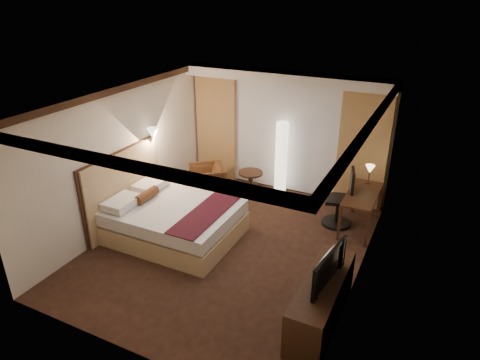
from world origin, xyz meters
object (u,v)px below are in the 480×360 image
at_px(floor_lamp, 281,159).
at_px(side_table, 251,184).
at_px(bed, 175,221).
at_px(dresser, 321,301).
at_px(office_chair, 338,197).
at_px(television, 323,262).
at_px(desk, 360,211).
at_px(armchair, 207,179).

bearing_deg(floor_lamp, side_table, -142.34).
bearing_deg(bed, dresser, -17.27).
bearing_deg(bed, office_chair, 34.51).
relative_size(side_table, dresser, 0.34).
distance_m(dresser, television, 0.63).
height_order(bed, side_table, bed).
relative_size(floor_lamp, television, 1.71).
height_order(bed, dresser, dresser).
bearing_deg(side_table, desk, -7.24).
xyz_separation_m(armchair, office_chair, (2.95, -0.04, 0.22)).
bearing_deg(side_table, bed, -104.52).
relative_size(bed, dresser, 1.28).
relative_size(office_chair, television, 1.20).
relative_size(desk, office_chair, 1.10).
distance_m(bed, side_table, 2.21).
relative_size(bed, floor_lamp, 1.33).
bearing_deg(office_chair, dresser, -95.20).
height_order(desk, dresser, desk).
height_order(side_table, desk, desk).
xyz_separation_m(bed, dresser, (3.07, -0.95, 0.01)).
xyz_separation_m(dresser, television, (-0.03, 0.00, 0.63)).
bearing_deg(dresser, desk, 91.03).
xyz_separation_m(office_chair, television, (0.45, -2.73, 0.38)).
bearing_deg(side_table, television, -51.25).
bearing_deg(television, bed, 80.73).
bearing_deg(side_table, armchair, -160.61).
bearing_deg(office_chair, desk, -8.61).
height_order(side_table, television, television).
bearing_deg(armchair, television, 12.27).
height_order(bed, office_chair, office_chair).
xyz_separation_m(floor_lamp, dresser, (1.98, -3.51, -0.50)).
relative_size(bed, television, 2.27).
relative_size(armchair, desk, 0.58).
bearing_deg(bed, desk, 31.20).
relative_size(dresser, television, 1.78).
height_order(armchair, floor_lamp, floor_lamp).
xyz_separation_m(armchair, desk, (3.38, 0.01, -0.00)).
height_order(desk, office_chair, office_chair).
height_order(side_table, dresser, dresser).
xyz_separation_m(bed, television, (3.04, -0.95, 0.64)).
height_order(office_chair, dresser, office_chair).
distance_m(floor_lamp, television, 4.02).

